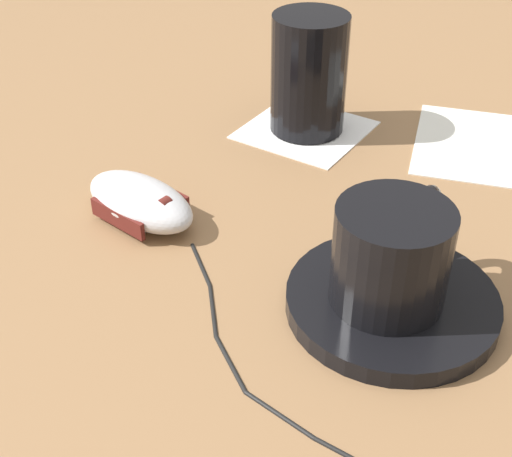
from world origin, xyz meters
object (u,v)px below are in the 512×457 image
Objects in this scene: saucer at (392,302)px; drinking_glass at (309,74)px; computer_mouse at (140,201)px; coffee_cup at (393,254)px.

saucer is 0.28m from drinking_glass.
computer_mouse is at bearing -22.08° from drinking_glass.
drinking_glass is at bearing 157.92° from computer_mouse.
saucer is at bearing 29.91° from drinking_glass.
computer_mouse is at bearing -99.97° from saucer.
saucer is at bearing 80.03° from computer_mouse.
coffee_cup is at bearing -56.86° from saucer.
saucer is 1.23× the size of computer_mouse.
coffee_cup is at bearing 29.01° from drinking_glass.
saucer is 0.22m from computer_mouse.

